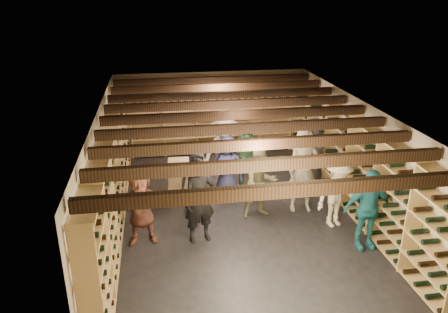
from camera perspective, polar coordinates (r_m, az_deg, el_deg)
ground at (r=9.71m, az=1.60°, el=-7.48°), size 8.00×8.00×0.00m
walls at (r=9.19m, az=1.67°, el=-0.92°), size 5.52×8.02×2.40m
ceiling at (r=8.80m, az=1.76°, el=6.32°), size 5.50×8.00×0.01m
ceiling_joists at (r=8.84m, az=1.75°, el=5.44°), size 5.40×7.12×0.18m
wine_rack_left at (r=9.15m, az=-14.38°, el=-2.59°), size 0.32×7.50×2.15m
wine_rack_right at (r=10.01m, az=16.28°, el=-0.66°), size 0.32×7.50×2.15m
wine_rack_back at (r=12.80m, az=-1.52°, el=5.04°), size 4.70×0.30×2.15m
crate_stack_left at (r=10.56m, az=-5.93°, el=-2.53°), size 0.53×0.38×0.85m
crate_stack_right at (r=11.19m, az=-3.38°, el=-1.97°), size 0.56×0.43×0.51m
crate_loose at (r=12.22m, az=2.07°, el=-0.71°), size 0.58×0.48×0.17m
person_0 at (r=9.51m, az=-3.59°, el=-3.19°), size 0.73×0.48×1.48m
person_1 at (r=8.40m, az=-3.19°, el=-5.82°), size 0.71×0.56×1.70m
person_2 at (r=9.31m, az=4.79°, el=-3.54°), size 0.84×0.71×1.55m
person_3 at (r=9.24m, az=14.58°, el=-4.64°), size 1.08×0.81×1.49m
person_4 at (r=8.63m, az=18.22°, el=-6.56°), size 0.95×0.41×1.61m
person_5 at (r=8.52m, az=-10.79°, el=-6.45°), size 1.44×0.51×1.53m
person_6 at (r=10.02m, az=0.38°, el=-1.56°), size 0.87×0.69×1.56m
person_7 at (r=9.64m, az=10.34°, el=-1.82°), size 0.71×0.48×1.89m
person_9 at (r=10.47m, az=0.04°, el=0.42°), size 1.39×1.10×1.88m
person_10 at (r=10.31m, az=2.90°, el=-0.16°), size 1.12×0.63×1.80m
person_12 at (r=11.05m, az=11.56°, el=0.64°), size 0.88×0.62×1.70m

